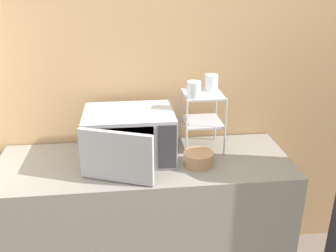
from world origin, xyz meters
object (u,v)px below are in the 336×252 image
microwave (129,136)px  dish_rack (202,109)px  glass_back_right (211,82)px  bowl (198,159)px  glass_front_left (194,90)px

microwave → dish_rack: bearing=12.0°
glass_back_right → bowl: size_ratio=0.55×
dish_rack → glass_back_right: bearing=47.1°
glass_front_left → microwave: bearing=-176.2°
glass_front_left → glass_back_right: 0.19m
microwave → glass_front_left: glass_front_left is taller
glass_back_right → bowl: glass_back_right is taller
glass_back_right → bowl: bearing=-113.1°
glass_front_left → glass_back_right: size_ratio=1.00×
dish_rack → bowl: 0.32m
glass_back_right → bowl: 0.48m
glass_back_right → bowl: (-0.12, -0.29, -0.37)m
microwave → glass_front_left: size_ratio=5.78×
glass_front_left → bowl: bearing=-86.5°
microwave → bowl: bearing=-17.9°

